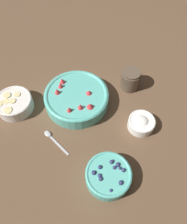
{
  "coord_description": "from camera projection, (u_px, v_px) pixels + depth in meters",
  "views": [
    {
      "loc": [
        0.27,
        -0.44,
        0.77
      ],
      "look_at": [
        0.08,
        -0.01,
        0.04
      ],
      "focal_mm": 35.0,
      "sensor_mm": 36.0,
      "label": 1
    }
  ],
  "objects": [
    {
      "name": "jar_chocolate",
      "position": [
        130.0,
        80.0,
        0.96
      ],
      "size": [
        0.08,
        0.08,
        0.09
      ],
      "color": "brown",
      "rests_on": "ground_plane"
    },
    {
      "name": "bowl_strawberries",
      "position": [
        76.0,
        97.0,
        0.91
      ],
      "size": [
        0.27,
        0.27,
        0.08
      ],
      "color": "#56B7A8",
      "rests_on": "ground_plane"
    },
    {
      "name": "bowl_blueberries",
      "position": [
        108.0,
        175.0,
        0.74
      ],
      "size": [
        0.16,
        0.16,
        0.06
      ],
      "color": "#56B7A8",
      "rests_on": "ground_plane"
    },
    {
      "name": "ground_plane",
      "position": [
        76.0,
        110.0,
        0.93
      ],
      "size": [
        4.0,
        4.0,
        0.0
      ],
      "primitive_type": "plane",
      "color": "brown"
    },
    {
      "name": "bowl_bananas",
      "position": [
        14.0,
        103.0,
        0.9
      ],
      "size": [
        0.15,
        0.15,
        0.06
      ],
      "color": "silver",
      "rests_on": "ground_plane"
    },
    {
      "name": "bowl_cream",
      "position": [
        141.0,
        123.0,
        0.86
      ],
      "size": [
        0.1,
        0.1,
        0.05
      ],
      "color": "white",
      "rests_on": "ground_plane"
    },
    {
      "name": "spoon",
      "position": [
        52.0,
        138.0,
        0.85
      ],
      "size": [
        0.13,
        0.06,
        0.01
      ],
      "color": "#B2B2B7",
      "rests_on": "ground_plane"
    }
  ]
}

